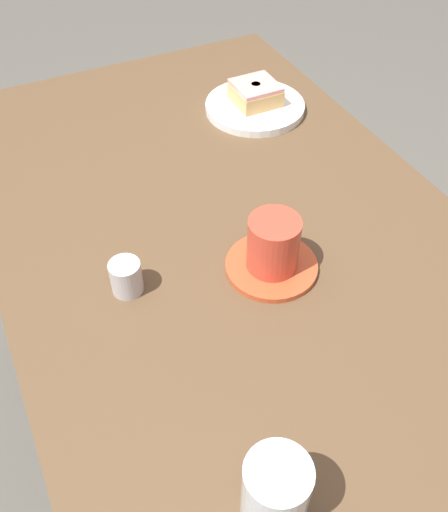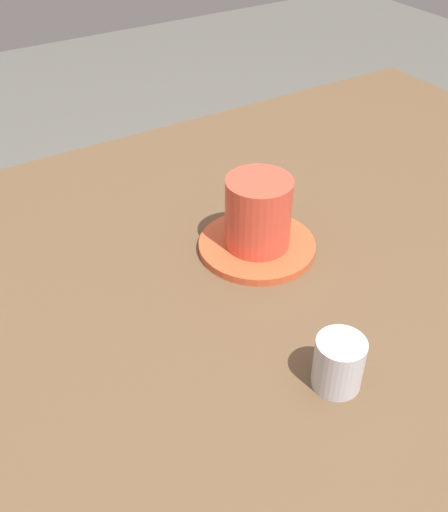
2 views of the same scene
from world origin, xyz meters
TOP-DOWN VIEW (x-y plane):
  - ground_plane at (0.00, 0.00)m, footprint 6.00×6.00m
  - table at (0.00, 0.00)m, footprint 1.27×0.73m
  - plate_glazed_square at (-0.32, 0.20)m, footprint 0.20×0.20m
  - napkin_glazed_square at (-0.32, 0.20)m, footprint 0.16×0.16m
  - donut_glazed_square at (-0.32, 0.20)m, footprint 0.08×0.08m
  - water_glass at (0.38, -0.16)m, footprint 0.07×0.07m
  - coffee_cup at (0.07, 0.02)m, footprint 0.14×0.14m
  - sugar_jar at (0.02, -0.19)m, footprint 0.05×0.05m

SIDE VIEW (x-z plane):
  - ground_plane at x=0.00m, z-range 0.00..0.00m
  - table at x=0.00m, z-range 0.25..0.95m
  - plate_glazed_square at x=-0.32m, z-range 0.70..0.72m
  - napkin_glazed_square at x=-0.32m, z-range 0.72..0.72m
  - sugar_jar at x=0.02m, z-range 0.70..0.75m
  - donut_glazed_square at x=-0.32m, z-range 0.72..0.76m
  - coffee_cup at x=0.07m, z-range 0.69..0.79m
  - water_glass at x=0.38m, z-range 0.70..0.80m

